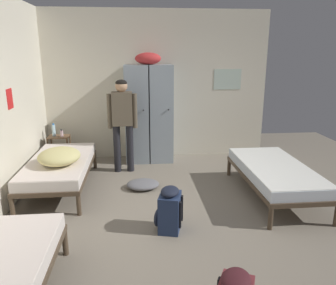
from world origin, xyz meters
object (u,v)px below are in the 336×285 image
bed_right (275,172)px  person_traveler (122,117)px  bedding_heap (59,156)px  lotion_bottle (62,133)px  clothes_pile_grey (143,184)px  water_bottle (54,130)px  bed_left_rear (60,166)px  locker_bank (149,112)px  shelf_unit (60,148)px  backpack_navy (169,210)px

bed_right → person_traveler: (-2.24, 1.31, 0.60)m
bedding_heap → lotion_bottle: size_ratio=4.85×
clothes_pile_grey → bedding_heap: bearing=-173.7°
bedding_heap → water_bottle: bearing=105.6°
bed_left_rear → person_traveler: 1.34m
locker_bank → shelf_unit: (-1.69, -0.15, -0.62)m
water_bottle → bed_right: bearing=-26.5°
water_bottle → lotion_bottle: bearing=-21.8°
bed_left_rear → lotion_bottle: 1.15m
shelf_unit → person_traveler: 1.44m
bed_right → backpack_navy: backpack_navy is taller
bed_right → bedding_heap: bearing=173.6°
lotion_bottle → bed_left_rear: bearing=-80.8°
lotion_bottle → clothes_pile_grey: 1.98m
lotion_bottle → backpack_navy: (1.74, -2.51, -0.37)m
bedding_heap → clothes_pile_grey: 1.34m
shelf_unit → water_bottle: water_bottle is taller
shelf_unit → person_traveler: bearing=-19.7°
locker_bank → lotion_bottle: bearing=-173.3°
water_bottle → backpack_navy: 3.22m
bedding_heap → backpack_navy: 1.93m
bed_left_rear → person_traveler: (0.96, 0.72, 0.60)m
water_bottle → bed_left_rear: bearing=-74.2°
bedding_heap → locker_bank: bearing=48.2°
shelf_unit → water_bottle: bearing=166.0°
person_traveler → shelf_unit: bearing=160.3°
bed_left_rear → water_bottle: size_ratio=7.96×
locker_bank → shelf_unit: size_ratio=3.63×
water_bottle → shelf_unit: bearing=-14.0°
bed_right → bed_left_rear: 3.26m
person_traveler → clothes_pile_grey: 1.27m
locker_bank → backpack_navy: locker_bank is taller
bedding_heap → person_traveler: person_traveler is taller
lotion_bottle → clothes_pile_grey: bearing=-39.8°
bedding_heap → clothes_pile_grey: bedding_heap is taller
shelf_unit → water_bottle: size_ratio=2.39×
shelf_unit → backpack_navy: (1.81, -2.55, -0.09)m
bed_right → person_traveler: person_traveler is taller
bed_right → backpack_navy: 1.83m
backpack_navy → bedding_heap: bearing=142.1°
bed_left_rear → locker_bank: bearing=42.1°
person_traveler → clothes_pile_grey: person_traveler is taller
shelf_unit → backpack_navy: 3.13m
locker_bank → bedding_heap: size_ratio=3.07×
bed_right → clothes_pile_grey: bearing=165.8°
bed_left_rear → water_bottle: bearing=105.8°
bed_right → lotion_bottle: (-3.38, 1.70, 0.25)m
shelf_unit → clothes_pile_grey: bearing=-39.4°
bedding_heap → water_bottle: water_bottle is taller
person_traveler → water_bottle: 1.40m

